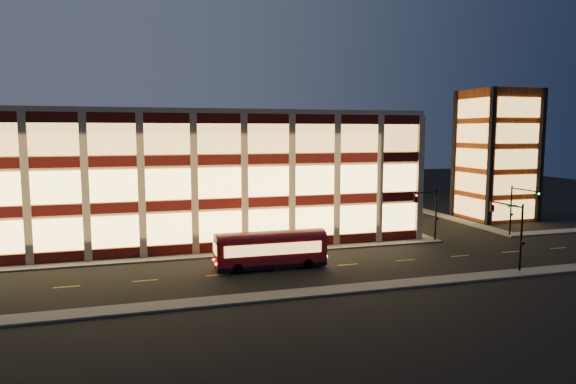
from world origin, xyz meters
name	(u,v)px	position (x,y,z in m)	size (l,w,h in m)	color
ground	(229,257)	(0.00, 0.00, 0.00)	(200.00, 200.00, 0.00)	black
sidewalk_office_south	(197,256)	(-3.00, 1.00, 0.07)	(54.00, 2.00, 0.15)	#514F4C
sidewalk_office_east	(369,218)	(23.00, 17.00, 0.07)	(2.00, 30.00, 0.15)	#514F4C
sidewalk_tower_south	(553,232)	(40.00, 1.00, 0.07)	(14.00, 2.00, 0.15)	#514F4C
sidewalk_tower_west	(436,214)	(34.00, 17.00, 0.07)	(2.00, 30.00, 0.15)	#514F4C
sidewalk_near	(259,297)	(0.00, -13.00, 0.07)	(100.00, 2.00, 0.15)	#514F4C
office_building	(182,171)	(-2.91, 16.91, 7.25)	(50.45, 30.45, 14.50)	tan
stair_tower	(496,155)	(39.95, 11.95, 8.99)	(8.60, 8.60, 18.00)	#8C3814
traffic_signal_far	(429,206)	(22.21, 0.24, 4.11)	(3.79, 1.87, 6.00)	black
traffic_signal_right	(520,203)	(33.50, -0.62, 4.10)	(1.20, 4.37, 6.00)	black
traffic_signal_near	(510,223)	(23.50, -11.03, 4.13)	(0.32, 4.45, 6.00)	black
trolley_bus	(271,248)	(2.93, -5.00, 1.87)	(9.97, 2.73, 3.37)	maroon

